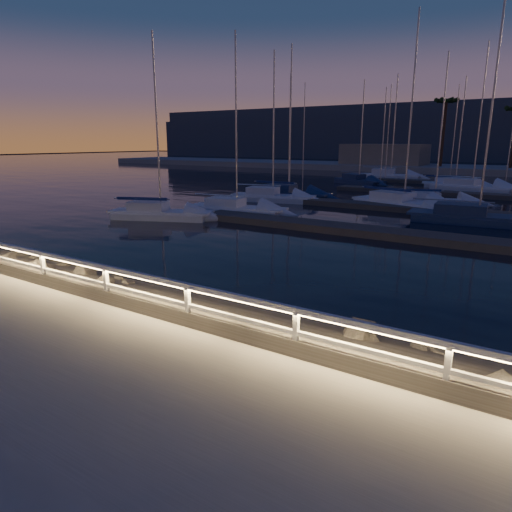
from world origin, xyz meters
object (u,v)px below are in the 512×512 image
object	(u,v)px
sailboat_e	(271,196)
sailboat_n	(453,184)
sailboat_f	(287,193)
sailboat_a	(159,212)
sailboat_m	(389,175)
sailboat_j	(432,201)
sailboat_c	(475,217)
sailboat_g	(401,202)
sailboat_b	(235,208)
sailboat_k	(470,186)
sailboat_i	(358,180)
guard_rail	(156,287)

from	to	relation	value
sailboat_e	sailboat_n	bearing A→B (deg)	50.84
sailboat_n	sailboat_f	bearing A→B (deg)	-130.77
sailboat_a	sailboat_m	distance (m)	41.44
sailboat_j	sailboat_m	xyz separation A→B (m)	(-11.18, 24.89, 0.07)
sailboat_a	sailboat_c	size ratio (longest dim) A/B	0.82
sailboat_e	sailboat_g	distance (m)	10.69
sailboat_b	sailboat_c	distance (m)	15.66
sailboat_c	sailboat_k	distance (m)	21.30
sailboat_k	sailboat_m	distance (m)	16.05
sailboat_a	sailboat_n	bearing A→B (deg)	47.00
sailboat_b	sailboat_k	distance (m)	28.38
sailboat_m	sailboat_i	bearing A→B (deg)	-100.84
sailboat_a	sailboat_j	bearing A→B (deg)	27.69
sailboat_j	sailboat_a	bearing A→B (deg)	-150.80
sailboat_b	sailboat_m	distance (m)	36.83
sailboat_f	sailboat_j	xyz separation A→B (m)	(12.17, 1.83, -0.03)
sailboat_e	sailboat_n	xyz separation A→B (m)	(10.76, 21.18, -0.03)
sailboat_g	sailboat_i	xyz separation A→B (m)	(-10.18, 17.55, -0.00)
sailboat_g	sailboat_k	xyz separation A→B (m)	(2.33, 16.66, 0.01)
sailboat_f	sailboat_g	xyz separation A→B (m)	(10.49, -0.78, 0.00)
guard_rail	sailboat_a	xyz separation A→B (m)	(-13.50, 13.61, -0.95)
sailboat_a	sailboat_j	world-z (taller)	sailboat_a
sailboat_g	sailboat_m	size ratio (longest dim) A/B	1.03
sailboat_k	sailboat_n	bearing A→B (deg)	142.45
sailboat_i	sailboat_j	bearing A→B (deg)	-26.79
sailboat_a	sailboat_k	world-z (taller)	sailboat_k
sailboat_f	sailboat_i	bearing A→B (deg)	87.35
sailboat_e	sailboat_k	distance (m)	22.69
sailboat_b	sailboat_j	size ratio (longest dim) A/B	1.05
guard_rail	sailboat_c	size ratio (longest dim) A/B	3.14
sailboat_j	sailboat_k	size ratio (longest dim) A/B	0.79
sailboat_a	sailboat_g	distance (m)	18.33
sailboat_j	sailboat_m	world-z (taller)	sailboat_m
guard_rail	sailboat_j	xyz separation A→B (m)	(0.18, 30.08, -0.97)
sailboat_g	sailboat_n	distance (m)	19.12
sailboat_c	sailboat_g	distance (m)	7.24
sailboat_f	sailboat_n	distance (m)	21.26
sailboat_g	sailboat_m	world-z (taller)	sailboat_g
sailboat_m	sailboat_j	bearing A→B (deg)	-72.72
sailboat_a	sailboat_c	distance (m)	20.15
guard_rail	sailboat_a	world-z (taller)	sailboat_a
sailboat_b	sailboat_n	world-z (taller)	sailboat_b
guard_rail	sailboat_f	xyz separation A→B (m)	(-12.00, 28.25, -0.94)
sailboat_a	sailboat_i	size ratio (longest dim) A/B	0.97
sailboat_e	sailboat_g	bearing A→B (deg)	-1.13
sailboat_b	sailboat_g	distance (m)	13.01
sailboat_a	sailboat_f	world-z (taller)	sailboat_f
sailboat_a	sailboat_f	xyz separation A→B (m)	(1.51, 14.64, 0.01)
sailboat_n	sailboat_g	bearing A→B (deg)	-101.17
sailboat_b	sailboat_f	bearing A→B (deg)	88.79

